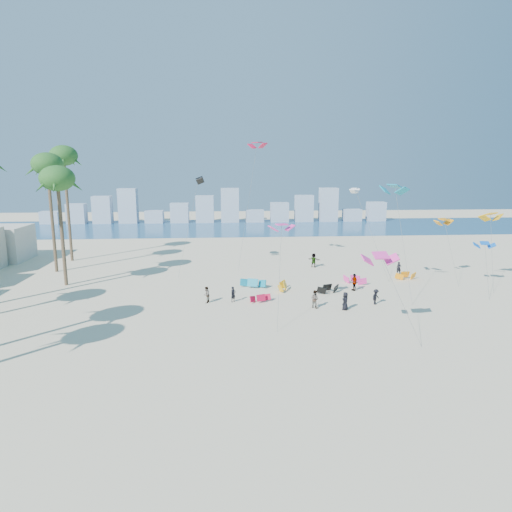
{
  "coord_description": "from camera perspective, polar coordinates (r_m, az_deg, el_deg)",
  "views": [
    {
      "loc": [
        -0.25,
        -27.81,
        13.3
      ],
      "look_at": [
        3.0,
        16.0,
        4.5
      ],
      "focal_mm": 30.95,
      "sensor_mm": 36.0,
      "label": 1
    }
  ],
  "objects": [
    {
      "name": "kitesurfer_near",
      "position": [
        44.65,
        -2.97,
        -4.95
      ],
      "size": [
        0.69,
        0.67,
        1.59
      ],
      "primitive_type": "imported",
      "rotation": [
        0.0,
        0.0,
        0.72
      ],
      "color": "black",
      "rests_on": "ground"
    },
    {
      "name": "grounded_kites",
      "position": [
        50.15,
        7.77,
        -3.64
      ],
      "size": [
        21.99,
        9.68,
        0.96
      ],
      "color": "#C2133A",
      "rests_on": "ground"
    },
    {
      "name": "ocean",
      "position": [
        100.69,
        -4.07,
        3.71
      ],
      "size": [
        220.0,
        220.0,
        0.0
      ],
      "primitive_type": "plane",
      "color": "navy",
      "rests_on": "ground"
    },
    {
      "name": "ground",
      "position": [
        30.83,
        -3.47,
        -14.25
      ],
      "size": [
        220.0,
        220.0,
        0.0
      ],
      "primitive_type": "plane",
      "color": "beige",
      "rests_on": "ground"
    },
    {
      "name": "kitesurfers_far",
      "position": [
        51.16,
        8.86,
        -2.85
      ],
      "size": [
        24.68,
        19.76,
        1.92
      ],
      "color": "black",
      "rests_on": "ground"
    },
    {
      "name": "distant_skyline",
      "position": [
        110.29,
        -4.74,
        5.97
      ],
      "size": [
        85.0,
        3.0,
        8.4
      ],
      "color": "#9EADBF",
      "rests_on": "ground"
    },
    {
      "name": "flying_kites",
      "position": [
        50.43,
        12.53,
        7.42
      ],
      "size": [
        37.23,
        30.71,
        17.09
      ],
      "color": "#FD38AA",
      "rests_on": "ground"
    },
    {
      "name": "kitesurfer_mid",
      "position": [
        43.12,
        7.59,
        -5.52
      ],
      "size": [
        1.07,
        1.07,
        1.75
      ],
      "primitive_type": "imported",
      "rotation": [
        0.0,
        0.0,
        2.35
      ],
      "color": "gray",
      "rests_on": "ground"
    }
  ]
}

